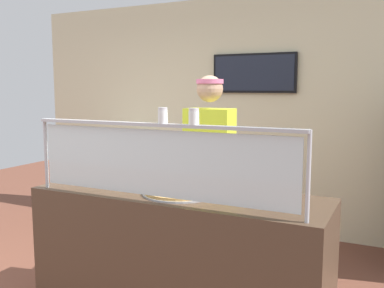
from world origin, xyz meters
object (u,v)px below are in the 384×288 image
pizza_tray (179,192)px  pepper_flake_shaker (194,118)px  worker_figure (210,170)px  pizza_server (180,189)px  pizza_box_stack (122,150)px  parmesan_shaker (163,116)px

pizza_tray → pepper_flake_shaker: pepper_flake_shaker is taller
pepper_flake_shaker → worker_figure: (-0.28, 0.86, -0.48)m
pizza_server → pizza_box_stack: pizza_server is taller
pizza_tray → pizza_box_stack: pizza_tray is taller
pizza_tray → parmesan_shaker: parmesan_shaker is taller
pepper_flake_shaker → parmesan_shaker: bearing=180.0°
pizza_tray → pizza_server: size_ratio=1.79×
pizza_box_stack → pizza_server: bearing=-45.7°
pizza_tray → parmesan_shaker: bearing=-85.2°
worker_figure → pizza_server: bearing=-84.0°
pizza_tray → pizza_server: bearing=-49.8°
pepper_flake_shaker → pizza_box_stack: pepper_flake_shaker is taller
pizza_server → worker_figure: size_ratio=0.16×
pizza_server → pizza_box_stack: 2.54m
parmesan_shaker → pizza_box_stack: 2.77m
pizza_box_stack → worker_figure: bearing=-34.7°
parmesan_shaker → pizza_box_stack: size_ratio=0.21×
pizza_tray → pizza_box_stack: size_ratio=1.07×
pizza_server → pepper_flake_shaker: 0.59m
pepper_flake_shaker → worker_figure: worker_figure is taller
pepper_flake_shaker → worker_figure: 1.03m
pepper_flake_shaker → pizza_server: bearing=132.8°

